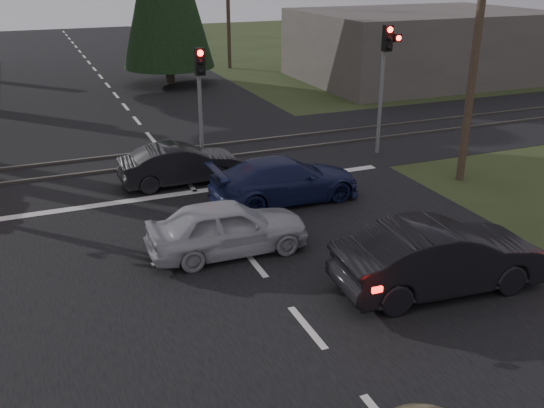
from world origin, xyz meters
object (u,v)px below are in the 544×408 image
utility_pole_near (478,33)px  silver_car (228,227)px  traffic_signal_right (386,65)px  traffic_signal_center (200,87)px  dark_hatchback (440,257)px  dark_car_far (180,164)px  blue_sedan (285,180)px

utility_pole_near → silver_car: (-8.89, -2.21, -4.04)m
silver_car → traffic_signal_right: bearing=-53.2°
utility_pole_near → traffic_signal_right: bearing=105.3°
traffic_signal_center → dark_hatchback: size_ratio=0.87×
traffic_signal_center → dark_car_far: 2.90m
dark_car_far → utility_pole_near: bearing=-111.2°
utility_pole_near → silver_car: bearing=-166.0°
traffic_signal_center → dark_hatchback: bearing=-77.3°
traffic_signal_center → blue_sedan: traffic_signal_center is taller
silver_car → dark_car_far: bearing=-0.9°
blue_sedan → dark_car_far: (-2.51, 2.73, -0.02)m
traffic_signal_right → traffic_signal_center: 6.68m
traffic_signal_center → dark_hatchback: 10.82m
traffic_signal_right → silver_car: (-7.94, -5.69, -2.63)m
dark_hatchback → silver_car: bearing=51.5°
traffic_signal_center → utility_pole_near: (7.50, -4.68, 1.92)m
traffic_signal_right → traffic_signal_center: traffic_signal_right is taller
traffic_signal_center → silver_car: bearing=-101.4°
utility_pole_near → dark_hatchback: bearing=-132.2°
utility_pole_near → dark_car_far: bearing=160.0°
traffic_signal_right → silver_car: traffic_signal_right is taller
utility_pole_near → dark_hatchback: (-5.16, -5.69, -3.95)m
traffic_signal_right → silver_car: 10.11m
traffic_signal_right → utility_pole_near: (0.95, -3.47, 1.41)m
utility_pole_near → traffic_signal_center: bearing=148.0°
traffic_signal_center → dark_car_far: bearing=-128.5°
traffic_signal_right → dark_hatchback: traffic_signal_right is taller
traffic_signal_center → silver_car: size_ratio=1.02×
utility_pole_near → blue_sedan: (-6.19, 0.44, -4.06)m
dark_car_far → traffic_signal_center: bearing=-39.7°
traffic_signal_right → blue_sedan: traffic_signal_right is taller
dark_hatchback → blue_sedan: dark_hatchback is taller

